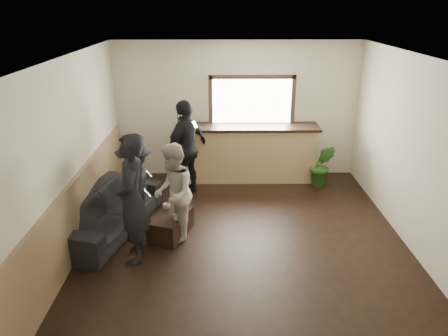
{
  "coord_description": "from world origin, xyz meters",
  "views": [
    {
      "loc": [
        -0.36,
        -5.84,
        3.49
      ],
      "look_at": [
        -0.29,
        0.4,
        1.11
      ],
      "focal_mm": 35.0,
      "sensor_mm": 36.0,
      "label": 1
    }
  ],
  "objects_px": {
    "bar_counter": "(252,149)",
    "person_c": "(136,185)",
    "person_a": "(132,199)",
    "sofa": "(109,211)",
    "cup_b": "(176,217)",
    "cup_a": "(166,206)",
    "coffee_table": "(171,225)",
    "person_b": "(173,193)",
    "potted_plant": "(322,165)",
    "person_d": "(186,148)"
  },
  "relations": [
    {
      "from": "bar_counter",
      "to": "person_c",
      "type": "distance_m",
      "value": 2.93
    },
    {
      "from": "person_a",
      "to": "sofa",
      "type": "bearing_deg",
      "value": -151.68
    },
    {
      "from": "cup_b",
      "to": "cup_a",
      "type": "bearing_deg",
      "value": 115.82
    },
    {
      "from": "sofa",
      "to": "person_c",
      "type": "xyz_separation_m",
      "value": [
        0.45,
        0.06,
        0.42
      ]
    },
    {
      "from": "coffee_table",
      "to": "sofa",
      "type": "bearing_deg",
      "value": 169.33
    },
    {
      "from": "sofa",
      "to": "person_b",
      "type": "xyz_separation_m",
      "value": [
        1.08,
        -0.29,
        0.44
      ]
    },
    {
      "from": "coffee_table",
      "to": "potted_plant",
      "type": "bearing_deg",
      "value": 34.88
    },
    {
      "from": "cup_b",
      "to": "person_c",
      "type": "distance_m",
      "value": 0.86
    },
    {
      "from": "bar_counter",
      "to": "person_b",
      "type": "relative_size",
      "value": 1.74
    },
    {
      "from": "bar_counter",
      "to": "sofa",
      "type": "xyz_separation_m",
      "value": [
        -2.45,
        -2.2,
        -0.3
      ]
    },
    {
      "from": "potted_plant",
      "to": "person_d",
      "type": "xyz_separation_m",
      "value": [
        -2.67,
        -0.34,
        0.48
      ]
    },
    {
      "from": "sofa",
      "to": "cup_b",
      "type": "relative_size",
      "value": 22.29
    },
    {
      "from": "potted_plant",
      "to": "person_a",
      "type": "xyz_separation_m",
      "value": [
        -3.26,
        -2.61,
        0.5
      ]
    },
    {
      "from": "cup_b",
      "to": "person_d",
      "type": "distance_m",
      "value": 1.87
    },
    {
      "from": "bar_counter",
      "to": "sofa",
      "type": "height_order",
      "value": "bar_counter"
    },
    {
      "from": "coffee_table",
      "to": "cup_b",
      "type": "relative_size",
      "value": 7.94
    },
    {
      "from": "sofa",
      "to": "person_d",
      "type": "relative_size",
      "value": 1.25
    },
    {
      "from": "cup_b",
      "to": "person_a",
      "type": "bearing_deg",
      "value": -138.65
    },
    {
      "from": "potted_plant",
      "to": "person_a",
      "type": "bearing_deg",
      "value": -141.29
    },
    {
      "from": "sofa",
      "to": "person_d",
      "type": "distance_m",
      "value": 1.94
    },
    {
      "from": "person_c",
      "to": "cup_a",
      "type": "bearing_deg",
      "value": 76.89
    },
    {
      "from": "coffee_table",
      "to": "person_b",
      "type": "relative_size",
      "value": 0.53
    },
    {
      "from": "potted_plant",
      "to": "person_d",
      "type": "height_order",
      "value": "person_d"
    },
    {
      "from": "person_d",
      "to": "cup_b",
      "type": "bearing_deg",
      "value": 34.18
    },
    {
      "from": "cup_b",
      "to": "potted_plant",
      "type": "distance_m",
      "value": 3.46
    },
    {
      "from": "cup_b",
      "to": "person_d",
      "type": "xyz_separation_m",
      "value": [
        0.06,
        1.8,
        0.51
      ]
    },
    {
      "from": "bar_counter",
      "to": "cup_a",
      "type": "bearing_deg",
      "value": -124.88
    },
    {
      "from": "sofa",
      "to": "cup_a",
      "type": "distance_m",
      "value": 0.93
    },
    {
      "from": "person_c",
      "to": "person_d",
      "type": "xyz_separation_m",
      "value": [
        0.72,
        1.37,
        0.16
      ]
    },
    {
      "from": "person_a",
      "to": "person_b",
      "type": "xyz_separation_m",
      "value": [
        0.51,
        0.55,
        -0.16
      ]
    },
    {
      "from": "person_a",
      "to": "person_b",
      "type": "bearing_deg",
      "value": 130.93
    },
    {
      "from": "cup_a",
      "to": "cup_b",
      "type": "bearing_deg",
      "value": -64.18
    },
    {
      "from": "person_b",
      "to": "person_d",
      "type": "relative_size",
      "value": 0.84
    },
    {
      "from": "potted_plant",
      "to": "coffee_table",
      "type": "bearing_deg",
      "value": -145.12
    },
    {
      "from": "person_d",
      "to": "person_b",
      "type": "bearing_deg",
      "value": 33.13
    },
    {
      "from": "sofa",
      "to": "cup_a",
      "type": "xyz_separation_m",
      "value": [
        0.93,
        0.01,
        0.07
      ]
    },
    {
      "from": "bar_counter",
      "to": "person_c",
      "type": "relative_size",
      "value": 1.78
    },
    {
      "from": "sofa",
      "to": "person_c",
      "type": "relative_size",
      "value": 1.52
    },
    {
      "from": "potted_plant",
      "to": "cup_a",
      "type": "bearing_deg",
      "value": -148.75
    },
    {
      "from": "potted_plant",
      "to": "sofa",
      "type": "bearing_deg",
      "value": -155.13
    },
    {
      "from": "cup_a",
      "to": "cup_b",
      "type": "xyz_separation_m",
      "value": [
        0.18,
        -0.38,
        0.0
      ]
    },
    {
      "from": "sofa",
      "to": "person_d",
      "type": "xyz_separation_m",
      "value": [
        1.17,
        1.43,
        0.58
      ]
    },
    {
      "from": "bar_counter",
      "to": "coffee_table",
      "type": "relative_size",
      "value": 3.29
    },
    {
      "from": "coffee_table",
      "to": "person_a",
      "type": "distance_m",
      "value": 1.08
    },
    {
      "from": "person_b",
      "to": "cup_a",
      "type": "bearing_deg",
      "value": -157.44
    },
    {
      "from": "cup_a",
      "to": "person_c",
      "type": "relative_size",
      "value": 0.08
    },
    {
      "from": "sofa",
      "to": "person_d",
      "type": "bearing_deg",
      "value": -23.87
    },
    {
      "from": "person_b",
      "to": "person_d",
      "type": "distance_m",
      "value": 1.73
    },
    {
      "from": "potted_plant",
      "to": "person_c",
      "type": "height_order",
      "value": "person_c"
    },
    {
      "from": "potted_plant",
      "to": "person_c",
      "type": "distance_m",
      "value": 3.81
    }
  ]
}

